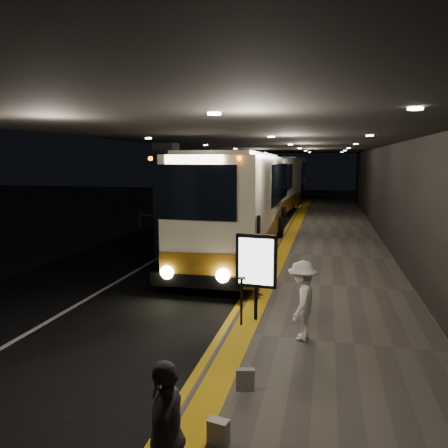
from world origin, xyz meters
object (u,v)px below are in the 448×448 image
at_px(coach_second, 272,189).
at_px(passenger_waiting_grey, 167,435).
at_px(coach_main, 240,208).
at_px(coach_third, 288,180).
at_px(stanchion_post, 241,302).
at_px(passenger_waiting_white, 302,300).
at_px(bag_plain, 218,432).
at_px(passenger_boarding, 258,268).
at_px(info_sign, 256,263).
at_px(bag_polka, 245,379).

relative_size(coach_second, passenger_waiting_grey, 7.50).
height_order(coach_main, coach_third, coach_third).
bearing_deg(stanchion_post, passenger_waiting_grey, -87.48).
relative_size(passenger_waiting_white, passenger_waiting_grey, 1.00).
bearing_deg(bag_plain, coach_third, 93.74).
bearing_deg(coach_third, stanchion_post, -86.47).
bearing_deg(bag_plain, passenger_boarding, 94.16).
bearing_deg(passenger_waiting_white, info_sign, -120.10).
distance_m(coach_second, passenger_waiting_grey, 26.06).
height_order(coach_second, stanchion_post, coach_second).
bearing_deg(passenger_boarding, stanchion_post, -178.44).
xyz_separation_m(coach_main, coach_third, (-0.37, 25.93, 0.01)).
distance_m(coach_second, bag_polka, 23.62).
xyz_separation_m(coach_third, info_sign, (2.23, -33.43, -0.40)).
bearing_deg(bag_polka, passenger_boarding, 96.39).
distance_m(passenger_boarding, stanchion_post, 2.09).
bearing_deg(coach_main, passenger_waiting_grey, -84.82).
bearing_deg(coach_second, info_sign, -80.84).
xyz_separation_m(coach_second, stanchion_post, (1.92, -20.78, -1.14)).
height_order(passenger_boarding, bag_polka, passenger_boarding).
xyz_separation_m(passenger_waiting_white, stanchion_post, (-1.33, 0.43, -0.27)).
height_order(coach_second, bag_polka, coach_second).
bearing_deg(passenger_boarding, info_sign, -170.19).
xyz_separation_m(passenger_waiting_grey, stanchion_post, (-0.23, 5.17, -0.28)).
relative_size(bag_plain, info_sign, 0.17).
bearing_deg(info_sign, bag_polka, -79.00).
bearing_deg(coach_third, coach_second, -89.55).
distance_m(coach_second, passenger_boarding, 18.83).
distance_m(coach_second, passenger_waiting_white, 21.48).
bearing_deg(bag_plain, coach_second, 95.55).
bearing_deg(passenger_waiting_white, stanchion_post, -99.95).
relative_size(coach_third, info_sign, 6.31).
distance_m(passenger_waiting_white, passenger_waiting_grey, 4.87).
distance_m(coach_main, passenger_waiting_white, 8.90).
bearing_deg(passenger_boarding, passenger_waiting_white, -150.05).
relative_size(coach_third, bag_plain, 37.55).
distance_m(passenger_boarding, info_sign, 1.76).
xyz_separation_m(bag_polka, stanchion_post, (-0.58, 2.66, 0.37)).
height_order(passenger_boarding, bag_plain, passenger_boarding).
relative_size(passenger_boarding, stanchion_post, 1.46).
bearing_deg(info_sign, bag_plain, -81.98).
bearing_deg(passenger_boarding, bag_polka, -170.67).
xyz_separation_m(passenger_boarding, bag_polka, (0.53, -4.74, -0.61)).
distance_m(passenger_boarding, passenger_waiting_white, 2.82).
xyz_separation_m(coach_main, info_sign, (1.86, -7.50, -0.39)).
bearing_deg(stanchion_post, passenger_waiting_white, -18.06).
bearing_deg(bag_polka, coach_second, 96.09).
distance_m(passenger_waiting_white, stanchion_post, 1.42).
height_order(coach_second, coach_third, coach_third).
bearing_deg(coach_third, passenger_waiting_grey, -86.58).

